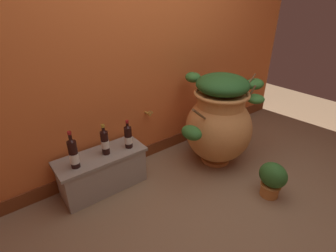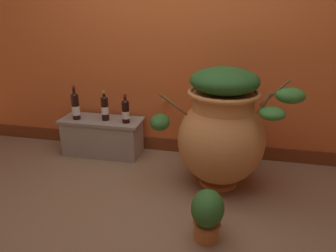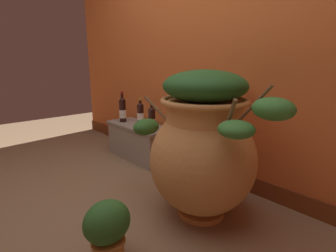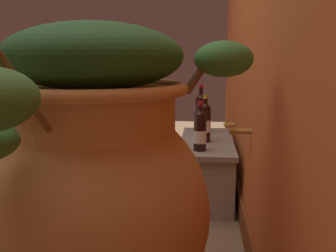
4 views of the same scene
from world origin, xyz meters
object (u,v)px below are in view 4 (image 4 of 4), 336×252
at_px(wine_bottle_left, 201,113).
at_px(wine_bottle_middle, 205,121).
at_px(terracotta_urn, 99,183).
at_px(wine_bottle_right, 200,130).

xyz_separation_m(wine_bottle_left, wine_bottle_middle, (0.29, 0.03, -0.01)).
bearing_deg(terracotta_urn, wine_bottle_right, 161.82).
xyz_separation_m(terracotta_urn, wine_bottle_left, (-1.43, 0.30, 0.01)).
bearing_deg(terracotta_urn, wine_bottle_left, 168.29).
distance_m(terracotta_urn, wine_bottle_middle, 1.19).
xyz_separation_m(terracotta_urn, wine_bottle_right, (-0.92, 0.30, -0.01)).
bearing_deg(wine_bottle_middle, terracotta_urn, -16.09).
bearing_deg(wine_bottle_right, wine_bottle_left, -179.50).
bearing_deg(wine_bottle_left, terracotta_urn, -11.71).
distance_m(wine_bottle_middle, wine_bottle_right, 0.22).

